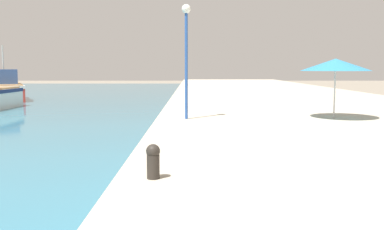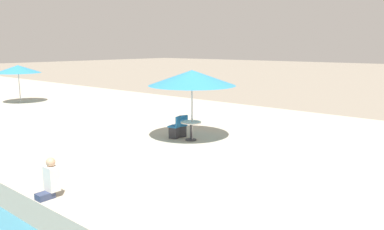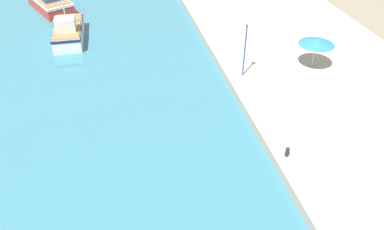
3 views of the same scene
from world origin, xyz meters
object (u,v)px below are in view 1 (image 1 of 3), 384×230
object	(u,v)px
mooring_bollard	(152,160)
cafe_umbrella_white	(334,65)
fishing_boat_mid	(3,90)
lamppost	(185,42)

from	to	relation	value
mooring_bollard	cafe_umbrella_white	bearing A→B (deg)	55.58
fishing_boat_mid	mooring_bollard	xyz separation A→B (m)	(15.39, -28.86, 0.15)
fishing_boat_mid	cafe_umbrella_white	size ratio (longest dim) A/B	2.61
fishing_boat_mid	cafe_umbrella_white	distance (m)	29.30
mooring_bollard	lamppost	distance (m)	9.80
mooring_bollard	lamppost	world-z (taller)	lamppost
fishing_boat_mid	mooring_bollard	bearing A→B (deg)	-86.79
mooring_bollard	lamppost	size ratio (longest dim) A/B	0.14
fishing_boat_mid	cafe_umbrella_white	xyz separation A→B (m)	(21.91, -19.34, 1.99)
fishing_boat_mid	mooring_bollard	distance (m)	32.70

